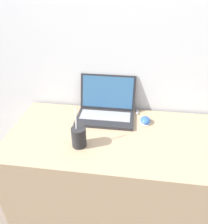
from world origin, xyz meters
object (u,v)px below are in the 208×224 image
laptop (106,108)px  computer_mouse (145,121)px  drink_cup (79,137)px  usb_stick (137,112)px

laptop → computer_mouse: (0.27, -0.06, -0.04)m
laptop → drink_cup: 0.35m
laptop → usb_stick: 0.23m
laptop → computer_mouse: 0.28m
laptop → usb_stick: (0.21, 0.06, -0.06)m
computer_mouse → laptop: bearing=168.1°
drink_cup → usb_stick: (0.32, 0.40, -0.06)m
drink_cup → computer_mouse: size_ratio=2.73×
computer_mouse → usb_stick: size_ratio=1.44×
usb_stick → laptop: bearing=-163.3°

